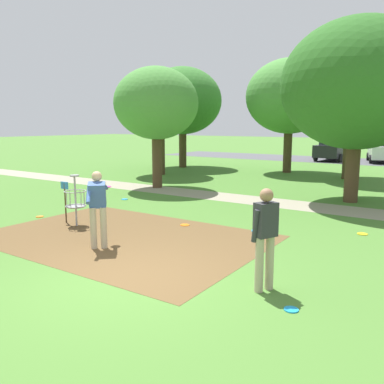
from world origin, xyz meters
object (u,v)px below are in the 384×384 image
(frisbee_mid_grass, at_px, (125,199))
(parked_car_leftmost, at_px, (334,148))
(frisbee_far_left, at_px, (291,310))
(parked_car_center_left, at_px, (383,150))
(player_throwing, at_px, (98,204))
(tree_mid_right, at_px, (358,85))
(tree_near_right, at_px, (160,102))
(frisbee_by_tee, at_px, (362,234))
(tree_far_left, at_px, (183,101))
(disc_golf_basket, at_px, (74,198))
(frisbee_near_basket, at_px, (40,217))
(player_foreground_watching, at_px, (265,234))
(frisbee_scattered_a, at_px, (185,225))
(tree_mid_center, at_px, (156,104))
(tree_near_left, at_px, (352,85))
(tree_mid_left, at_px, (290,97))

(frisbee_mid_grass, distance_m, parked_car_leftmost, 20.95)
(frisbee_far_left, bearing_deg, parked_car_center_left, 96.33)
(player_throwing, height_order, tree_mid_right, tree_mid_right)
(frisbee_mid_grass, xyz_separation_m, tree_near_right, (-3.54, 6.65, 3.87))
(frisbee_by_tee, distance_m, tree_far_left, 17.28)
(disc_golf_basket, height_order, frisbee_far_left, disc_golf_basket)
(frisbee_mid_grass, bearing_deg, frisbee_near_basket, -92.03)
(player_foreground_watching, height_order, frisbee_far_left, player_foreground_watching)
(frisbee_scattered_a, bearing_deg, frisbee_far_left, -37.97)
(parked_car_center_left, bearing_deg, tree_mid_right, -84.50)
(player_foreground_watching, relative_size, tree_mid_center, 0.33)
(player_foreground_watching, xyz_separation_m, tree_near_right, (-11.14, 11.41, 2.91))
(player_foreground_watching, relative_size, tree_near_left, 0.25)
(tree_near_left, distance_m, parked_car_leftmost, 11.52)
(frisbee_near_basket, bearing_deg, player_foreground_watching, -9.25)
(tree_near_left, xyz_separation_m, tree_mid_center, (-6.16, -7.54, -1.02))
(frisbee_by_tee, height_order, tree_near_left, tree_near_left)
(frisbee_scattered_a, distance_m, tree_mid_center, 7.72)
(frisbee_near_basket, bearing_deg, frisbee_mid_grass, 87.97)
(frisbee_mid_grass, bearing_deg, parked_car_leftmost, 84.70)
(frisbee_by_tee, xyz_separation_m, tree_mid_center, (-9.05, 3.11, 3.56))
(tree_mid_right, bearing_deg, tree_near_right, 166.53)
(player_foreground_watching, relative_size, tree_far_left, 0.27)
(frisbee_by_tee, height_order, parked_car_leftmost, parked_car_leftmost)
(parked_car_center_left, bearing_deg, tree_mid_left, -109.32)
(player_foreground_watching, height_order, frisbee_by_tee, player_foreground_watching)
(frisbee_near_basket, relative_size, parked_car_leftmost, 0.05)
(frisbee_by_tee, height_order, frisbee_scattered_a, same)
(frisbee_near_basket, distance_m, tree_mid_right, 11.16)
(frisbee_near_basket, xyz_separation_m, frisbee_scattered_a, (4.15, 1.58, 0.00))
(tree_mid_center, distance_m, tree_far_left, 8.50)
(tree_far_left, xyz_separation_m, parked_car_center_left, (10.06, 10.90, -3.23))
(player_throwing, distance_m, tree_near_right, 13.68)
(player_foreground_watching, height_order, tree_mid_center, tree_mid_center)
(frisbee_mid_grass, bearing_deg, player_foreground_watching, -32.01)
(frisbee_scattered_a, distance_m, tree_near_left, 13.27)
(disc_golf_basket, distance_m, tree_mid_center, 7.48)
(tree_mid_left, bearing_deg, tree_near_right, -138.31)
(parked_car_center_left, bearing_deg, disc_golf_basket, -98.52)
(frisbee_near_basket, distance_m, tree_near_right, 11.39)
(parked_car_leftmost, bearing_deg, frisbee_far_left, -76.38)
(frisbee_mid_grass, xyz_separation_m, tree_mid_right, (6.96, 4.14, 4.03))
(tree_mid_right, bearing_deg, player_throwing, -110.86)
(frisbee_by_tee, relative_size, parked_car_center_left, 0.06)
(player_throwing, height_order, tree_mid_center, tree_mid_center)
(player_foreground_watching, relative_size, parked_car_center_left, 0.38)
(frisbee_scattered_a, height_order, tree_near_right, tree_near_right)
(frisbee_by_tee, bearing_deg, parked_car_leftmost, 106.68)
(tree_near_left, relative_size, tree_mid_right, 1.08)
(frisbee_scattered_a, bearing_deg, parked_car_leftmost, 95.26)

